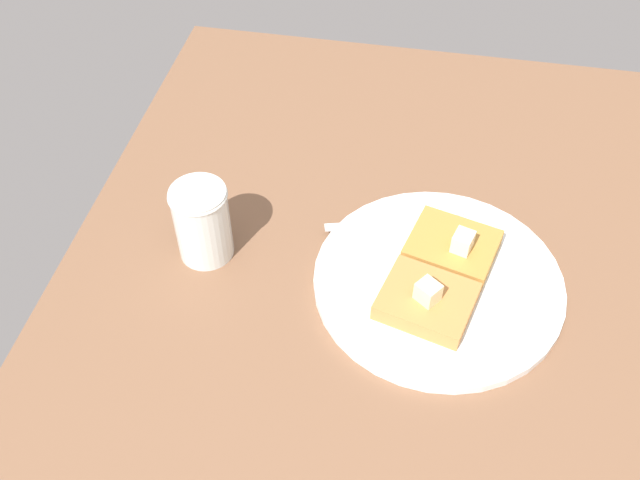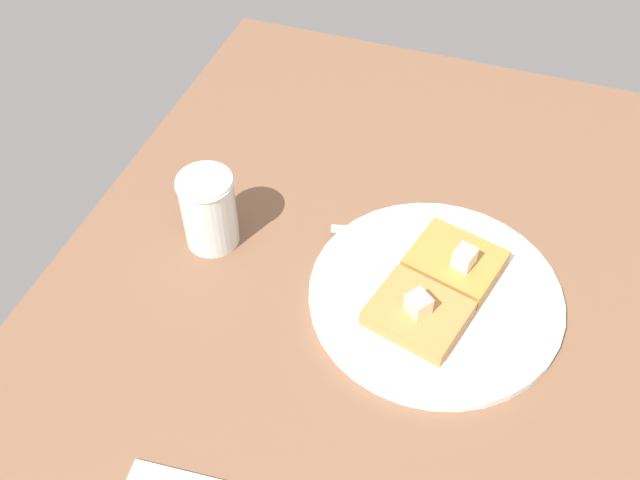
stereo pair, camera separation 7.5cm
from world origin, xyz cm
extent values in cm
cube|color=brown|center=(0.00, 0.00, 0.99)|extent=(94.69, 94.69, 1.97)
cylinder|color=white|center=(2.66, 6.23, 2.49)|extent=(26.59, 26.59, 1.04)
torus|color=#2C4F71|center=(2.66, 6.23, 2.62)|extent=(26.59, 26.59, 0.80)
cube|color=#BC7B3E|center=(-1.28, 7.27, 3.99)|extent=(9.83, 10.83, 1.95)
cube|color=#B67F37|center=(6.60, 5.18, 3.99)|extent=(9.83, 10.83, 1.95)
cube|color=beige|center=(-1.73, 7.33, 6.05)|extent=(2.87, 2.92, 2.18)
cube|color=#F7EAC3|center=(5.66, 4.29, 6.05)|extent=(2.66, 2.52, 2.18)
cube|color=silver|center=(8.91, 14.62, 3.20)|extent=(3.51, 9.88, 0.36)
cube|color=silver|center=(10.60, 8.44, 3.20)|extent=(2.86, 3.28, 0.36)
cube|color=silver|center=(12.19, 5.77, 3.20)|extent=(1.15, 3.17, 0.36)
cube|color=silver|center=(11.66, 5.62, 3.20)|extent=(1.15, 3.17, 0.36)
cube|color=silver|center=(11.13, 5.48, 3.20)|extent=(1.15, 3.17, 0.36)
cube|color=silver|center=(10.60, 5.33, 3.20)|extent=(1.15, 3.17, 0.36)
cylinder|color=#47200A|center=(2.80, 31.90, 5.52)|extent=(5.53, 5.53, 7.09)
cylinder|color=silver|center=(2.80, 31.90, 6.54)|extent=(6.01, 6.01, 9.14)
torus|color=silver|center=(2.80, 31.90, 10.66)|extent=(6.27, 6.27, 0.50)
camera|label=1|loc=(-46.44, 9.79, 61.81)|focal=40.00mm
camera|label=2|loc=(-44.52, 2.59, 61.81)|focal=40.00mm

